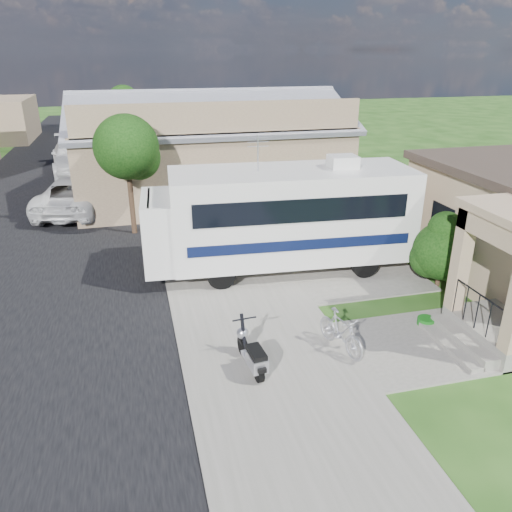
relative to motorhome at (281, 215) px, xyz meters
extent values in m
plane|color=#1B4011|center=(-0.78, -4.31, -1.85)|extent=(120.00, 120.00, 0.00)
cube|color=black|center=(-8.28, 5.69, -1.84)|extent=(9.00, 80.00, 0.02)
cube|color=slate|center=(-1.78, 5.69, -1.82)|extent=(4.00, 80.00, 0.06)
cube|color=slate|center=(0.72, 0.19, -1.82)|extent=(7.00, 6.00, 0.05)
cube|color=slate|center=(2.22, -5.31, -1.82)|extent=(4.00, 3.00, 0.05)
cube|color=black|center=(4.70, -1.61, -0.15)|extent=(0.04, 1.10, 1.20)
cube|color=slate|center=(3.92, -5.61, -1.60)|extent=(1.60, 2.40, 0.50)
cube|color=slate|center=(2.92, -5.61, -1.69)|extent=(0.40, 2.16, 0.32)
cube|color=slate|center=(2.57, -5.61, -1.77)|extent=(0.35, 2.16, 0.16)
cube|color=tan|center=(3.30, -4.58, 0.00)|extent=(0.35, 0.35, 2.70)
cube|color=tan|center=(3.30, -5.61, 1.10)|extent=(0.35, 2.40, 0.50)
cylinder|color=black|center=(3.17, -5.61, -0.45)|extent=(0.04, 1.70, 0.04)
cube|color=#7A604C|center=(-0.78, 9.69, -0.05)|extent=(12.00, 8.00, 3.60)
cube|color=#5B5C67|center=(-0.78, 7.69, 2.30)|extent=(12.50, 4.40, 1.78)
cube|color=#5B5C67|center=(-0.78, 11.69, 2.30)|extent=(12.50, 4.40, 1.78)
cube|color=#5B5C67|center=(-0.78, 9.69, 3.00)|extent=(12.50, 0.50, 0.22)
cube|color=#7A604C|center=(-0.78, 5.79, 2.30)|extent=(11.76, 0.20, 1.30)
cylinder|color=black|center=(-4.58, 4.69, -0.27)|extent=(0.20, 0.20, 3.15)
sphere|color=black|center=(-4.58, 4.69, 1.53)|extent=(2.40, 2.40, 2.40)
sphere|color=black|center=(-4.18, 4.89, 1.08)|extent=(1.68, 1.68, 1.68)
cylinder|color=black|center=(-4.58, 14.69, -0.20)|extent=(0.20, 0.20, 3.29)
sphere|color=black|center=(-4.58, 14.69, 1.68)|extent=(2.40, 2.40, 2.40)
sphere|color=black|center=(-4.18, 14.89, 1.21)|extent=(1.68, 1.68, 1.68)
cylinder|color=black|center=(-4.58, 23.69, -0.34)|extent=(0.20, 0.20, 3.01)
sphere|color=black|center=(-4.58, 23.69, 1.38)|extent=(2.40, 2.40, 2.40)
sphere|color=black|center=(-4.18, 23.89, 0.95)|extent=(1.68, 1.68, 1.68)
cube|color=silver|center=(0.32, -0.02, 0.04)|extent=(7.69, 3.17, 2.80)
cube|color=silver|center=(-3.87, 0.25, -0.29)|extent=(1.02, 2.60, 2.15)
cube|color=black|center=(-4.06, 0.26, 0.30)|extent=(0.21, 2.28, 0.97)
cube|color=black|center=(0.23, -1.38, 0.54)|extent=(6.39, 0.44, 0.70)
cube|color=black|center=(0.41, 1.34, 0.54)|extent=(6.39, 0.44, 0.70)
cube|color=black|center=(0.23, -1.38, -0.52)|extent=(6.76, 0.46, 0.32)
cube|color=black|center=(0.41, 1.33, -0.52)|extent=(6.76, 0.46, 0.32)
cube|color=silver|center=(1.93, -0.12, 1.63)|extent=(0.91, 0.81, 0.38)
cylinder|color=#B8B8C0|center=(-0.75, 0.05, 1.97)|extent=(0.04, 0.04, 1.08)
cylinder|color=black|center=(-2.16, -1.05, -1.36)|extent=(0.88, 0.36, 0.86)
cylinder|color=black|center=(-2.01, 1.32, -1.36)|extent=(0.88, 0.36, 0.86)
cylinder|color=black|center=(2.35, -1.34, -1.36)|extent=(0.88, 0.36, 0.86)
cylinder|color=black|center=(2.50, 1.02, -1.36)|extent=(0.88, 0.36, 0.86)
cylinder|color=black|center=(4.30, -2.41, -1.50)|extent=(0.14, 0.14, 0.70)
sphere|color=black|center=(4.30, -2.41, -0.71)|extent=(1.75, 1.75, 1.75)
sphere|color=black|center=(4.65, -2.15, -0.36)|extent=(1.40, 1.40, 1.40)
sphere|color=black|center=(4.04, -2.24, -0.97)|extent=(1.22, 1.22, 1.22)
sphere|color=black|center=(4.48, -2.68, -1.06)|extent=(1.05, 1.05, 1.05)
sphere|color=black|center=(4.30, -2.41, -0.01)|extent=(1.05, 1.05, 1.05)
cylinder|color=black|center=(-2.22, -5.77, -1.56)|extent=(0.16, 0.46, 0.45)
cylinder|color=black|center=(-2.32, -4.66, -1.56)|extent=(0.16, 0.46, 0.45)
cube|color=#B8B8C0|center=(-2.26, -5.27, -1.50)|extent=(0.36, 0.58, 0.08)
cube|color=#B8B8C0|center=(-2.23, -5.67, -1.36)|extent=(0.40, 0.59, 0.30)
cube|color=black|center=(-2.23, -5.62, -1.16)|extent=(0.36, 0.63, 0.12)
cube|color=black|center=(-2.20, -5.93, -1.38)|extent=(0.20, 0.22, 0.10)
cylinder|color=black|center=(-2.32, -4.73, -1.16)|extent=(0.11, 0.35, 0.85)
sphere|color=#B8B8C0|center=(-2.32, -4.66, -1.23)|extent=(0.28, 0.28, 0.28)
sphere|color=black|center=(-2.33, -4.58, -1.23)|extent=(0.12, 0.12, 0.12)
cylinder|color=black|center=(-2.31, -4.81, -0.77)|extent=(0.56, 0.09, 0.04)
cube|color=black|center=(-2.32, -4.66, -1.44)|extent=(0.17, 0.30, 0.06)
imported|color=#B8B8C0|center=(-0.04, -5.06, -1.35)|extent=(0.86, 1.70, 0.98)
imported|color=silver|center=(-6.87, 8.30, -1.05)|extent=(3.76, 6.16, 1.59)
imported|color=silver|center=(-7.48, 16.27, -0.88)|extent=(3.41, 6.91, 1.93)
cylinder|color=#135F14|center=(2.62, -4.50, -1.74)|extent=(0.45, 0.45, 0.20)
camera|label=1|loc=(-4.45, -14.42, 4.84)|focal=35.00mm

